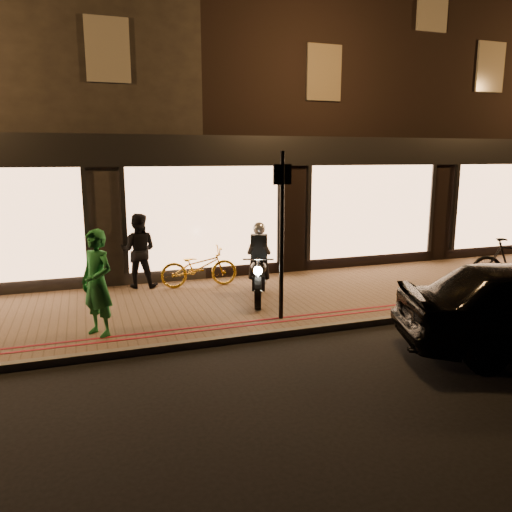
{
  "coord_description": "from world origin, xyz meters",
  "views": [
    {
      "loc": [
        -2.68,
        -7.45,
        3.04
      ],
      "look_at": [
        0.47,
        1.64,
        1.1
      ],
      "focal_mm": 35.0,
      "sensor_mm": 36.0,
      "label": 1
    }
  ],
  "objects": [
    {
      "name": "kerb_stone",
      "position": [
        0.0,
        0.05,
        0.06
      ],
      "size": [
        50.0,
        0.14,
        0.12
      ],
      "primitive_type": "cube",
      "color": "#59544C",
      "rests_on": "ground"
    },
    {
      "name": "motorcycle",
      "position": [
        0.64,
        1.96,
        0.73
      ],
      "size": [
        0.88,
        1.86,
        1.59
      ],
      "rotation": [
        0.0,
        0.0,
        -0.36
      ],
      "color": "black",
      "rests_on": "sidewalk"
    },
    {
      "name": "person_green",
      "position": [
        -2.55,
        0.83,
        1.0
      ],
      "size": [
        0.73,
        0.77,
        1.77
      ],
      "primitive_type": "imported",
      "rotation": [
        0.0,
        0.0,
        -0.91
      ],
      "color": "#1F7738",
      "rests_on": "sidewalk"
    },
    {
      "name": "ground",
      "position": [
        0.0,
        0.0,
        0.0
      ],
      "size": [
        90.0,
        90.0,
        0.0
      ],
      "primitive_type": "plane",
      "color": "black",
      "rests_on": "ground"
    },
    {
      "name": "sidewalk",
      "position": [
        0.0,
        2.0,
        0.06
      ],
      "size": [
        50.0,
        4.0,
        0.12
      ],
      "primitive_type": "cube",
      "color": "brown",
      "rests_on": "ground"
    },
    {
      "name": "building_row",
      "position": [
        -0.0,
        8.99,
        4.25
      ],
      "size": [
        48.0,
        10.11,
        8.5
      ],
      "color": "black",
      "rests_on": "ground"
    },
    {
      "name": "bicycle_dark",
      "position": [
        6.36,
        1.03,
        0.68
      ],
      "size": [
        1.93,
        1.09,
        1.12
      ],
      "primitive_type": "imported",
      "rotation": [
        0.0,
        0.0,
        1.25
      ],
      "color": "black",
      "rests_on": "sidewalk"
    },
    {
      "name": "sign_post",
      "position": [
        0.6,
        0.64,
        1.8
      ],
      "size": [
        0.35,
        0.09,
        3.0
      ],
      "rotation": [
        0.0,
        0.0,
        0.13
      ],
      "color": "black",
      "rests_on": "sidewalk"
    },
    {
      "name": "person_dark",
      "position": [
        -1.59,
        3.76,
        0.96
      ],
      "size": [
        0.97,
        0.85,
        1.67
      ],
      "primitive_type": "imported",
      "rotation": [
        0.0,
        0.0,
        2.83
      ],
      "color": "black",
      "rests_on": "sidewalk"
    },
    {
      "name": "bicycle_gold",
      "position": [
        -0.31,
        3.35,
        0.57
      ],
      "size": [
        1.76,
        0.7,
        0.91
      ],
      "primitive_type": "imported",
      "rotation": [
        0.0,
        0.0,
        1.52
      ],
      "color": "gold",
      "rests_on": "sidewalk"
    },
    {
      "name": "red_kerb_lines",
      "position": [
        0.0,
        0.55,
        0.12
      ],
      "size": [
        50.0,
        0.26,
        0.01
      ],
      "color": "maroon",
      "rests_on": "sidewalk"
    }
  ]
}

